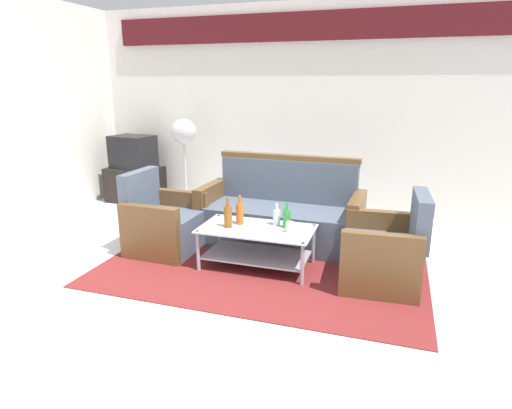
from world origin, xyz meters
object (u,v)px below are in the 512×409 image
Objects in this scene: armchair_right at (384,254)px; bottle_orange at (240,213)px; coffee_table at (257,241)px; bottle_brown at (228,216)px; television at (133,152)px; armchair_left at (164,225)px; bottle_green at (287,218)px; bottle_clear at (277,217)px; pedestal_fan at (184,137)px; cup at (290,227)px; tv_stand at (136,184)px; couch at (281,216)px.

bottle_orange is (-1.40, 0.06, 0.23)m from armchair_right.
bottle_brown reaches higher than coffee_table.
armchair_left is at bearing 139.03° from television.
armchair_right is at bearing 88.53° from armchair_left.
bottle_green is 1.16× the size of bottle_clear.
coffee_table is 2.61m from pedestal_fan.
bottle_brown is 1.35× the size of bottle_clear.
coffee_table is at bearing 87.55° from armchair_right.
bottle_clear is 0.17× the size of pedestal_fan.
pedestal_fan reaches higher than bottle_green.
armchair_left is 1.27m from bottle_clear.
armchair_left is at bearing 167.03° from bottle_brown.
coffee_table is 0.38m from cup.
cup is 0.12× the size of tv_stand.
bottle_brown reaches higher than cup.
armchair_left is 0.93m from bottle_orange.
cup is at bearing 155.96° from television.
armchair_right is at bearing 2.74° from bottle_brown.
armchair_right is 0.67× the size of pedestal_fan.
couch is 0.70m from bottle_green.
armchair_left is 1.39m from bottle_green.
armchair_right is 1.29× the size of television.
bottle_brown is 2.92m from tv_stand.
pedestal_fan reaches higher than armchair_left.
television reaches higher than bottle_brown.
bottle_green is 0.39× the size of television.
television is 0.87m from pedestal_fan.
bottle_green is (1.37, -0.03, 0.22)m from armchair_left.
bottle_orange is 2.91× the size of cup.
armchair_right reaches higher than bottle_brown.
bottle_brown reaches higher than tv_stand.
cup reaches higher than coffee_table.
pedestal_fan is at bearing 132.80° from coffee_table.
tv_stand is at bearing 140.76° from bottle_brown.
tv_stand is (-2.58, 1.05, -0.06)m from couch.
bottle_clear is at bearing 156.69° from bottle_green.
armchair_right reaches higher than bottle_orange.
couch is 18.24× the size of cup.
bottle_orange is (-0.25, -0.67, 0.20)m from couch.
bottle_clear is 0.34× the size of television.
couch reaches higher than cup.
tv_stand is at bearing 143.67° from bottle_orange.
television reaches higher than bottle_clear.
armchair_left is at bearing 178.62° from bottle_green.
armchair_left reaches higher than bottle_green.
coffee_table is 11.00× the size of cup.
television is (-2.58, 1.05, 0.44)m from couch.
coffee_table is 4.98× the size of bottle_clear.
couch is 6.12× the size of bottle_brown.
tv_stand is (-3.73, 1.77, -0.03)m from armchair_right.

